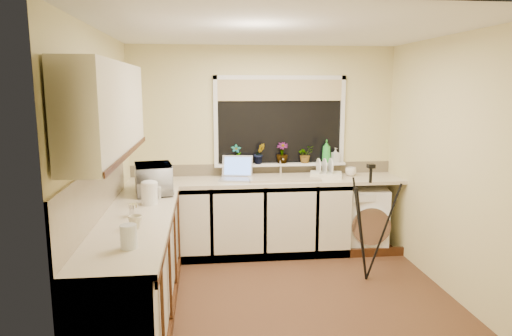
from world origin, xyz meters
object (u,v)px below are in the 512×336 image
Objects in this scene: cup_back at (351,172)px; plant_c at (282,153)px; cup_left at (135,222)px; tripod at (369,223)px; laptop at (236,173)px; soap_bottle_clear at (335,155)px; soap_bottle_green at (326,151)px; washing_machine at (363,218)px; plant_b at (259,154)px; steel_jar at (134,210)px; dish_rack at (326,175)px; microwave at (154,179)px; glass_jug at (129,237)px; plant_a at (236,154)px; kettle at (150,194)px; plant_d at (305,154)px.

plant_c is at bearing 170.76° from cup_back.
cup_left is (-2.30, -1.87, -0.00)m from cup_back.
tripod is 9.18× the size of cup_back.
soap_bottle_clear is (1.23, 0.16, 0.17)m from laptop.
soap_bottle_green is at bearing 112.28° from tripod.
plant_c is at bearing 179.42° from washing_machine.
steel_jar is at bearing -127.61° from plant_b.
soap_bottle_clear is at bearing 62.44° from dish_rack.
laptop is 0.63m from plant_c.
laptop is 3.88× the size of cup_left.
dish_rack is at bearing -11.32° from plant_b.
laptop is (-1.55, 0.03, 0.59)m from washing_machine.
washing_machine is at bearing -86.62° from microwave.
glass_jug is at bearing -126.39° from washing_machine.
microwave is 1.41m from plant_b.
washing_machine is at bearing -7.03° from plant_a.
kettle is 1.19m from glass_jug.
plant_a reaches higher than glass_jug.
steel_jar is 2.07m from plant_b.
plant_b reaches higher than tripod.
soap_bottle_green is 0.12m from soap_bottle_clear.
plant_d is (-0.42, 1.11, 0.55)m from tripod.
cup_back is (0.16, -0.13, -0.19)m from soap_bottle_clear.
dish_rack is 2.05m from microwave.
steel_jar is at bearing -120.74° from plant_a.
plant_a is (0.98, 1.64, 0.22)m from steel_jar.
plant_a is 1.11m from soap_bottle_green.
plant_a is 0.56m from plant_c.
kettle is 2.14m from plant_d.
glass_jug is at bearing -129.29° from soap_bottle_green.
glass_jug is 3.00m from plant_d.
laptop is 1.08m from microwave.
soap_bottle_green reaches higher than microwave.
washing_machine is 0.84m from soap_bottle_clear.
laptop is 0.38m from plant_b.
soap_bottle_green is (-0.16, 1.12, 0.58)m from tripod.
tripod is at bearing -108.89° from microwave.
dish_rack is at bearing -132.22° from soap_bottle_clear.
plant_c is 0.66m from soap_bottle_clear.
plant_a is at bearing 177.46° from plant_b.
cup_back is at bearing 13.55° from laptop.
steel_jar is (-2.51, -1.45, 0.57)m from washing_machine.
laptop is at bearing -166.10° from dish_rack.
steel_jar is at bearing -102.76° from kettle.
cup_back is (1.38, -0.12, -0.22)m from plant_a.
cup_back is at bearing 168.22° from washing_machine.
plant_a is (0.89, 1.25, 0.17)m from kettle.
plant_d is 0.27m from soap_bottle_green.
soap_bottle_clear is (2.12, 2.44, 0.16)m from glass_jug.
steel_jar is at bearing -141.54° from soap_bottle_green.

